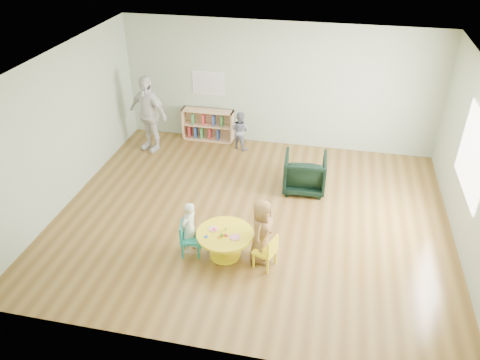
{
  "coord_description": "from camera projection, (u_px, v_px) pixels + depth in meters",
  "views": [
    {
      "loc": [
        1.24,
        -6.82,
        5.04
      ],
      "look_at": [
        -0.16,
        -0.3,
        0.93
      ],
      "focal_mm": 35.0,
      "sensor_mm": 36.0,
      "label": 1
    }
  ],
  "objects": [
    {
      "name": "child_right",
      "position": [
        261.0,
        231.0,
        7.25
      ],
      "size": [
        0.42,
        0.58,
        1.11
      ],
      "primitive_type": "imported",
      "rotation": [
        0.0,
        0.0,
        1.44
      ],
      "color": "#EFA41A",
      "rests_on": "ground"
    },
    {
      "name": "room",
      "position": [
        254.0,
        121.0,
        7.55
      ],
      "size": [
        7.1,
        7.0,
        2.8
      ],
      "color": "brown",
      "rests_on": "ground"
    },
    {
      "name": "kid_chair_right",
      "position": [
        267.0,
        251.0,
        7.22
      ],
      "size": [
        0.4,
        0.4,
        0.58
      ],
      "rotation": [
        0.0,
        0.0,
        1.22
      ],
      "color": "yellow",
      "rests_on": "ground"
    },
    {
      "name": "kid_chair_left",
      "position": [
        188.0,
        237.0,
        7.5
      ],
      "size": [
        0.37,
        0.37,
        0.6
      ],
      "rotation": [
        0.0,
        0.0,
        -1.4
      ],
      "color": "#188678",
      "rests_on": "ground"
    },
    {
      "name": "bookshelf",
      "position": [
        208.0,
        125.0,
        11.02
      ],
      "size": [
        1.2,
        0.3,
        0.75
      ],
      "color": "tan",
      "rests_on": "ground"
    },
    {
      "name": "toddler",
      "position": [
        240.0,
        130.0,
        10.58
      ],
      "size": [
        0.53,
        0.48,
        0.89
      ],
      "primitive_type": "imported",
      "rotation": [
        0.0,
        0.0,
        2.73
      ],
      "color": "#191D3F",
      "rests_on": "ground"
    },
    {
      "name": "armchair",
      "position": [
        305.0,
        173.0,
        9.12
      ],
      "size": [
        0.84,
        0.86,
        0.75
      ],
      "primitive_type": "imported",
      "rotation": [
        0.0,
        0.0,
        3.2
      ],
      "color": "black",
      "rests_on": "ground"
    },
    {
      "name": "alphabet_poster",
      "position": [
        208.0,
        83.0,
        10.6
      ],
      "size": [
        0.74,
        0.01,
        0.54
      ],
      "color": "white",
      "rests_on": "ground"
    },
    {
      "name": "activity_table",
      "position": [
        225.0,
        240.0,
        7.45
      ],
      "size": [
        0.91,
        0.91,
        0.5
      ],
      "rotation": [
        0.0,
        0.0,
        0.18
      ],
      "color": "yellow",
      "rests_on": "ground"
    },
    {
      "name": "child_left",
      "position": [
        189.0,
        228.0,
        7.48
      ],
      "size": [
        0.33,
        0.4,
        0.93
      ],
      "primitive_type": "imported",
      "rotation": [
        0.0,
        0.0,
        -1.93
      ],
      "color": "silver",
      "rests_on": "ground"
    },
    {
      "name": "adult_caretaker",
      "position": [
        148.0,
        114.0,
        10.34
      ],
      "size": [
        1.1,
        0.74,
        1.73
      ],
      "primitive_type": "imported",
      "rotation": [
        0.0,
        0.0,
        -0.35
      ],
      "color": "silver",
      "rests_on": "ground"
    }
  ]
}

